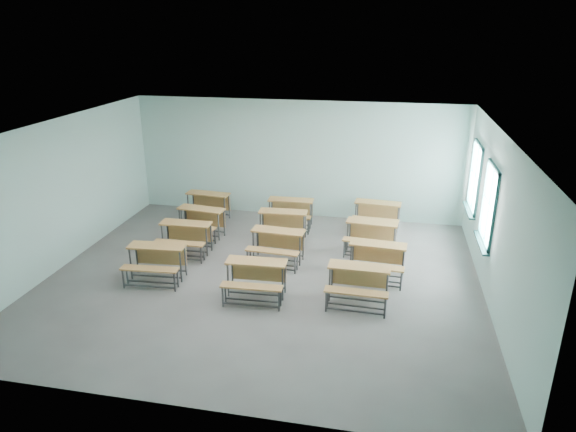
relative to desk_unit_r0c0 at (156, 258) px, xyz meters
name	(u,v)px	position (x,y,z in m)	size (l,w,h in m)	color
room	(265,207)	(2.24, 0.51, 1.10)	(9.04, 8.04, 3.24)	slate
desk_unit_r0c0	(156,258)	(0.00, 0.00, 0.00)	(1.24, 0.87, 0.74)	#A4733B
desk_unit_r0c1	(255,274)	(2.23, -0.31, 0.00)	(1.22, 0.85, 0.74)	#A4733B
desk_unit_r0c2	(358,280)	(4.20, -0.14, 0.00)	(1.21, 0.83, 0.74)	#A4733B
desk_unit_r1c0	(185,234)	(0.09, 1.35, 0.00)	(1.19, 0.81, 0.74)	#A4733B
desk_unit_r1c1	(277,242)	(2.29, 1.33, 0.00)	(1.24, 0.88, 0.74)	#A4733B
desk_unit_r1c2	(377,256)	(4.51, 1.01, 0.00)	(1.24, 0.87, 0.74)	#A4733B
desk_unit_r2c0	(200,219)	(0.07, 2.37, 0.00)	(1.27, 0.94, 0.74)	#A4733B
desk_unit_r2c1	(282,222)	(2.15, 2.57, 0.00)	(1.22, 0.85, 0.74)	#A4733B
desk_unit_r2c2	(371,233)	(4.33, 2.28, 0.00)	(1.25, 0.90, 0.74)	#A4733B
desk_unit_r3c0	(207,203)	(-0.17, 3.58, 0.00)	(1.25, 0.90, 0.74)	#A4733B
desk_unit_r3c1	(290,209)	(2.16, 3.50, 0.00)	(1.21, 0.83, 0.74)	#A4733B
desk_unit_r3c2	(377,212)	(4.41, 3.72, 0.00)	(1.24, 0.89, 0.74)	#A4733B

